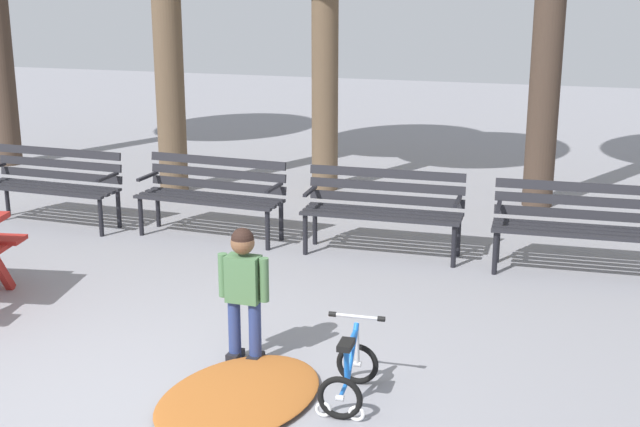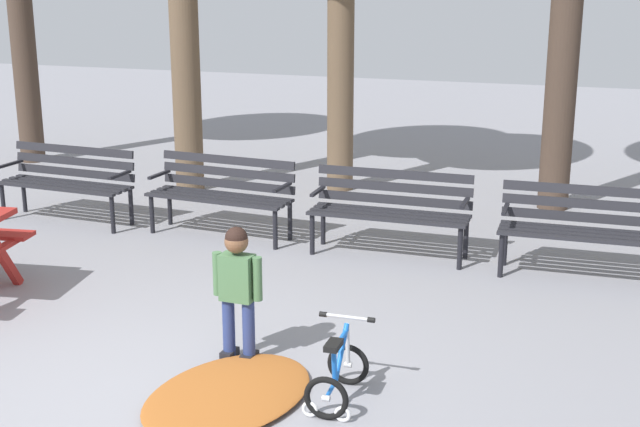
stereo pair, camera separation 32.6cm
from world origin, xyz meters
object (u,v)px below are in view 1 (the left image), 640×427
at_px(park_bench_right, 384,205).
at_px(child_standing, 244,284).
at_px(park_bench_far_left, 54,180).
at_px(kids_bicycle, 349,374).
at_px(park_bench_far_right, 579,221).
at_px(park_bench_left, 213,190).

xyz_separation_m(park_bench_right, child_standing, (-0.43, -2.79, 0.09)).
relative_size(park_bench_right, child_standing, 1.57).
relative_size(park_bench_far_left, kids_bicycle, 2.86).
bearing_deg(child_standing, park_bench_far_left, 140.22).
height_order(park_bench_far_right, kids_bicycle, park_bench_far_right).
xyz_separation_m(park_bench_far_left, park_bench_left, (1.90, 0.06, 0.00)).
bearing_deg(park_bench_right, park_bench_left, 177.73).
relative_size(park_bench_far_right, child_standing, 1.57).
height_order(park_bench_far_left, park_bench_left, same).
height_order(child_standing, kids_bicycle, child_standing).
xyz_separation_m(park_bench_left, child_standing, (1.46, -2.86, 0.09)).
relative_size(park_bench_left, park_bench_right, 1.01).
bearing_deg(park_bench_left, park_bench_far_left, -178.10).
bearing_deg(park_bench_left, child_standing, -62.97).
xyz_separation_m(park_bench_far_left, park_bench_right, (3.79, -0.01, 0.00)).
bearing_deg(child_standing, park_bench_left, 117.03).
bearing_deg(kids_bicycle, park_bench_left, 125.82).
bearing_deg(park_bench_right, park_bench_far_right, -1.70).
bearing_deg(park_bench_left, kids_bicycle, -54.18).
bearing_deg(kids_bicycle, park_bench_far_left, 143.09).
distance_m(park_bench_far_left, child_standing, 4.38).
distance_m(park_bench_far_left, park_bench_far_right, 5.69).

